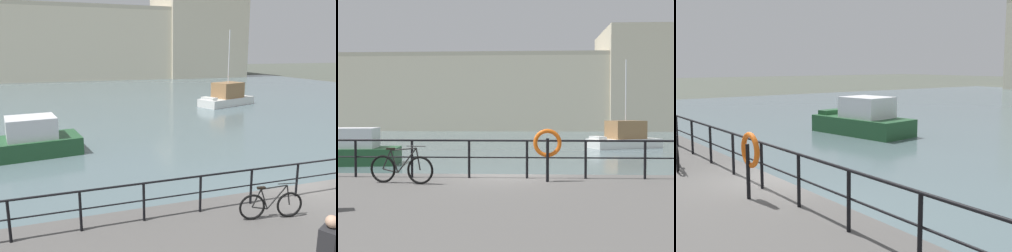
% 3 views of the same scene
% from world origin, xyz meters
% --- Properties ---
extents(ground_plane, '(240.00, 240.00, 0.00)m').
position_xyz_m(ground_plane, '(0.00, 0.00, 0.00)').
color(ground_plane, '#4C5147').
extents(moored_small_launch, '(5.87, 3.23, 2.05)m').
position_xyz_m(moored_small_launch, '(-9.28, 10.11, 0.79)').
color(moored_small_launch, '#23512D').
rests_on(moored_small_launch, water_basin).
extents(quay_railing, '(27.59, 0.07, 1.08)m').
position_xyz_m(quay_railing, '(-0.16, -0.75, 1.76)').
color(quay_railing, black).
rests_on(quay_railing, quay_promenade).
extents(life_ring_stand, '(0.75, 0.16, 1.40)m').
position_xyz_m(life_ring_stand, '(1.19, -1.26, 1.99)').
color(life_ring_stand, black).
rests_on(life_ring_stand, quay_promenade).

